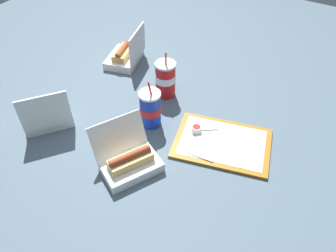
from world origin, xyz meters
The scene contains 10 objects.
ground_plane centered at (0.00, 0.00, 0.00)m, with size 3.20×3.20×0.00m, color #4C6070.
food_tray centered at (0.25, 0.03, 0.01)m, with size 0.42×0.34×0.01m.
ketchup_cup centered at (0.14, 0.03, 0.03)m, with size 0.04×0.04×0.02m.
napkin_stack centered at (0.21, -0.04, 0.02)m, with size 0.10×0.10×0.00m, color white.
plastic_fork centered at (0.16, 0.06, 0.02)m, with size 0.11×0.01×0.01m, color white.
clamshell_hotdog_left centered at (-0.43, 0.31, 0.04)m, with size 0.21×0.24×0.19m.
clamshell_sandwich_center centered at (-0.42, -0.23, 0.05)m, with size 0.24×0.25×0.19m.
clamshell_hotdog_front centered at (0.01, -0.26, 0.04)m, with size 0.26×0.27×0.16m.
soda_cup_back centered at (-0.11, 0.19, 0.09)m, with size 0.09×0.09×0.23m.
soda_cup_center centered at (-0.06, -0.01, 0.08)m, with size 0.09×0.09×0.22m.
Camera 1 is at (0.53, -0.84, 0.94)m, focal length 35.00 mm.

